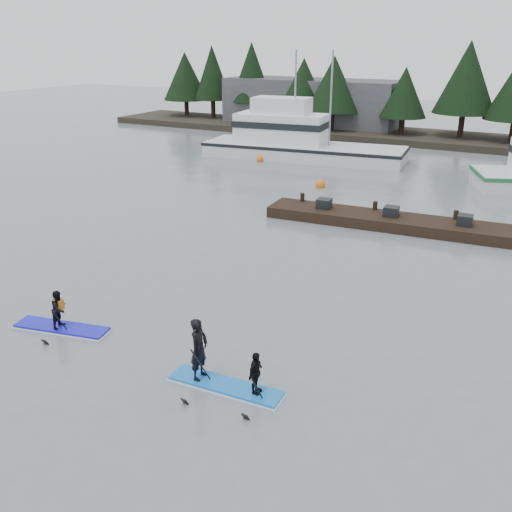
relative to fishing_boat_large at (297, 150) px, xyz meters
The scene contains 10 objects.
ground 30.40m from the fishing_boat_large, 73.21° to the right, with size 160.00×160.00×0.00m, color slate.
far_shore 15.61m from the fishing_boat_large, 55.76° to the left, with size 70.00×8.00×0.60m, color #2D281E.
treeline 15.62m from the fishing_boat_large, 55.76° to the left, with size 60.00×4.00×8.00m, color black, non-canonical shape.
waterfront_building 15.89m from the fishing_boat_large, 109.30° to the left, with size 18.00×6.00×5.00m, color #4C4C51.
fishing_boat_large is the anchor object (origin of this frame).
floating_dock 19.08m from the fishing_boat_large, 45.47° to the right, with size 16.60×2.21×0.55m, color black.
buoy_a 3.22m from the fishing_boat_large, 131.06° to the right, with size 0.61×0.61×0.61m, color orange.
buoy_b 9.42m from the fishing_boat_large, 56.51° to the right, with size 0.64×0.64×0.64m, color orange.
paddleboard_solo 29.90m from the fishing_boat_large, 80.31° to the right, with size 3.24×1.43×1.84m.
paddleboard_duo 31.85m from the fishing_boat_large, 69.25° to the right, with size 3.25×1.20×2.38m.
Camera 1 is at (9.66, -11.86, 8.88)m, focal length 40.00 mm.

